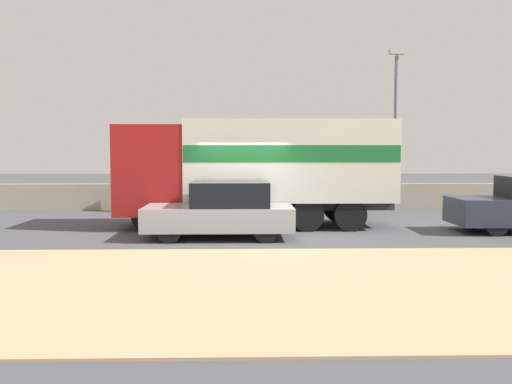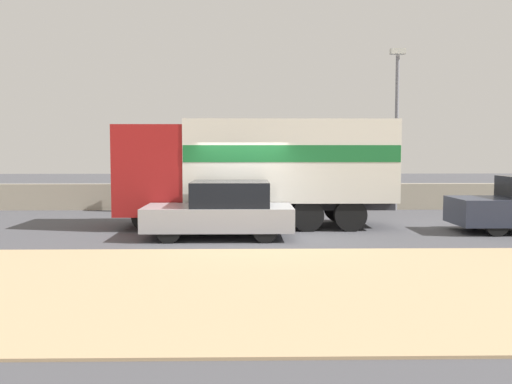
# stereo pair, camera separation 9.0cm
# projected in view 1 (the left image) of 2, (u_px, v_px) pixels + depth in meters

# --- Properties ---
(ground_plane) EXTENTS (80.00, 80.00, 0.00)m
(ground_plane) POSITION_uv_depth(u_px,v_px,m) (243.00, 240.00, 14.62)
(ground_plane) COLOR #47474C
(dirt_shoulder_foreground) EXTENTS (60.00, 6.80, 0.04)m
(dirt_shoulder_foreground) POSITION_uv_depth(u_px,v_px,m) (243.00, 285.00, 9.62)
(dirt_shoulder_foreground) COLOR tan
(dirt_shoulder_foreground) RESTS_ON ground_plane
(stone_wall_backdrop) EXTENTS (60.00, 0.35, 1.00)m
(stone_wall_backdrop) POSITION_uv_depth(u_px,v_px,m) (243.00, 197.00, 21.89)
(stone_wall_backdrop) COLOR #A39984
(stone_wall_backdrop) RESTS_ON ground_plane
(street_lamp) EXTENTS (0.56, 0.28, 6.05)m
(street_lamp) POSITION_uv_depth(u_px,v_px,m) (396.00, 116.00, 21.41)
(street_lamp) COLOR slate
(street_lamp) RESTS_ON ground_plane
(box_truck) EXTENTS (8.06, 2.50, 3.16)m
(box_truck) POSITION_uv_depth(u_px,v_px,m) (259.00, 164.00, 16.97)
(box_truck) COLOR maroon
(box_truck) RESTS_ON ground_plane
(car_hatchback) EXTENTS (3.85, 1.86, 1.48)m
(car_hatchback) POSITION_uv_depth(u_px,v_px,m) (222.00, 210.00, 14.83)
(car_hatchback) COLOR #9E9EA3
(car_hatchback) RESTS_ON ground_plane
(pedestrian) EXTENTS (0.39, 0.39, 1.80)m
(pedestrian) POSITION_uv_depth(u_px,v_px,m) (132.00, 187.00, 21.07)
(pedestrian) COLOR slate
(pedestrian) RESTS_ON ground_plane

